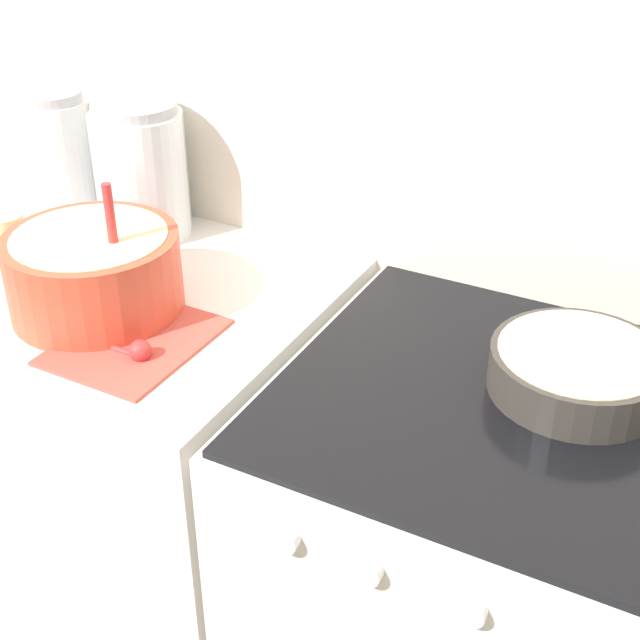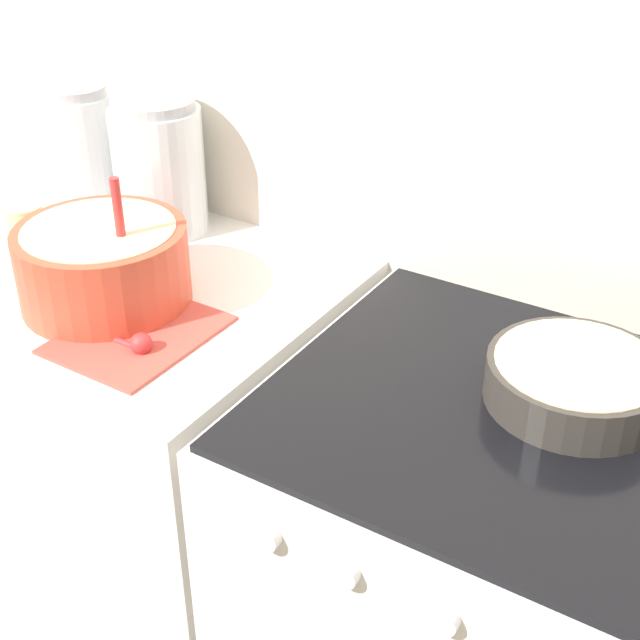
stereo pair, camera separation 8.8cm
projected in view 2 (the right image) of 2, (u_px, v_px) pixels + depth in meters
wall_back at (401, 121)px, 1.57m from camera, size 4.58×0.05×2.40m
countertop_cabinet at (143, 472)px, 1.88m from camera, size 0.79×0.64×0.93m
stove at (473, 625)px, 1.54m from camera, size 0.69×0.66×0.93m
mixing_bowl at (103, 261)px, 1.52m from camera, size 0.29×0.29×0.24m
baking_pan at (576, 380)px, 1.29m from camera, size 0.26×0.26×0.07m
storage_jar_left at (83, 157)px, 1.86m from camera, size 0.14×0.14×0.26m
storage_jar_middle at (160, 175)px, 1.76m from camera, size 0.18×0.18×0.27m
tin_can at (25, 229)px, 1.71m from camera, size 0.07×0.07×0.09m
recipe_page at (138, 335)px, 1.46m from camera, size 0.21×0.27×0.01m
measuring_spoon at (136, 343)px, 1.42m from camera, size 0.12×0.04×0.04m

